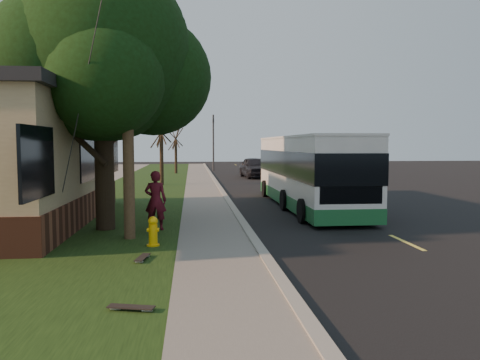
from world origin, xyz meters
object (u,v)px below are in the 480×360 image
Objects in this scene: fire_hydrant at (153,231)px; skateboard_main at (143,258)px; bare_tree_far at (176,151)px; skateboard_spare at (131,307)px; leafy_tree at (104,57)px; bare_tree_near at (161,152)px; traffic_signal at (213,139)px; skateboarder at (156,200)px; utility_pole at (127,66)px; distant_car at (255,167)px; transit_bus at (307,170)px.

skateboard_main is (-0.12, -1.42, -0.31)m from fire_hydrant.
bare_tree_far is 5.41× the size of skateboard_spare.
leafy_tree is 15.66m from bare_tree_near.
bare_tree_far is 34.65m from skateboard_spare.
bare_tree_near is 19.55m from skateboard_main.
leafy_tree is (-1.57, 2.65, 4.73)m from fire_hydrant.
leafy_tree reaches higher than fire_hydrant.
leafy_tree reaches higher than traffic_signal.
skateboarder is at bearing 92.52° from fire_hydrant.
leafy_tree is at bearing -92.50° from bare_tree_near.
utility_pole is at bearing -90.60° from bare_tree_far.
skateboard_spare is at bearing -105.95° from distant_car.
bare_tree_near is 9.68m from distant_car.
transit_bus is at bearing 64.27° from skateboard_spare.
bare_tree_near is (-0.90, 18.00, 1.72)m from fire_hydrant.
transit_bus is (7.29, 4.54, -3.61)m from leafy_tree.
bare_tree_far reaches higher than distant_car.
traffic_signal is 1.15× the size of distant_car.
bare_tree_far is at bearing 90.52° from skateboard_main.
fire_hydrant reaches higher than skateboard_main.
transit_bus is 17.54m from distant_car.
transit_bus is at bearing -74.98° from bare_tree_far.
traffic_signal is 0.51× the size of transit_bus.
transit_bus is at bearing 55.89° from skateboard_main.
skateboard_spare is (0.04, -4.60, -0.31)m from fire_hydrant.
skateboard_main is at bearing -76.32° from utility_pole.
bare_tree_near reaches higher than skateboarder.
bare_tree_far is at bearing 105.02° from transit_bus.
transit_bus is 14.51× the size of skateboard_spare.
transit_bus is 13.17m from skateboard_spare.
fire_hydrant is 9.26m from transit_bus.
distant_car is at bearing 44.45° from bare_tree_near.
transit_bus is (5.72, 7.19, 1.13)m from fire_hydrant.
leafy_tree is (-0.87, 1.66, 0.54)m from utility_pole.
skateboard_spare is (-5.68, -11.79, -1.44)m from transit_bus.
skateboard_main is (0.78, -19.42, -2.03)m from bare_tree_near.
bare_tree_near is at bearing -140.10° from distant_car.
leafy_tree is at bearing -113.36° from distant_car.
skateboard_main is at bearing -87.69° from bare_tree_near.
traffic_signal is 38.84m from skateboard_spare.
fire_hydrant is at bearing -89.24° from bare_tree_far.
bare_tree_far is at bearing -131.19° from traffic_signal.
distant_car is (6.84, 6.71, -1.33)m from bare_tree_near.
leafy_tree is 1.94× the size of bare_tree_far.
traffic_signal is (4.67, 31.35, -2.00)m from leafy_tree.
skateboard_main is at bearing -124.11° from transit_bus.
skateboard_main is (0.59, -2.42, -4.51)m from utility_pole.
skateboarder is at bearing -109.58° from distant_car.
transit_bus is 10.50m from skateboard_main.
skateboarder is at bearing -89.38° from bare_tree_far.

